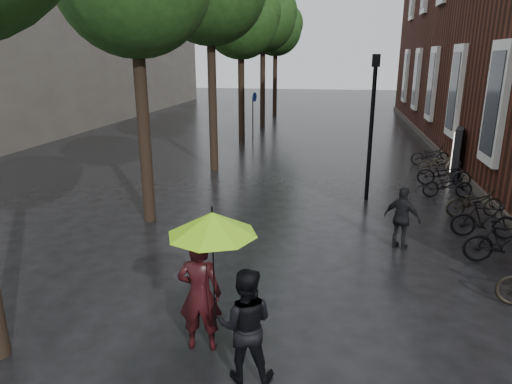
% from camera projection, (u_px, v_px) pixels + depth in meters
% --- Properties ---
extents(bg_building, '(16.00, 30.00, 14.00)m').
position_uv_depth(bg_building, '(27.00, 18.00, 33.43)').
color(bg_building, '#47423D').
rests_on(bg_building, ground).
extents(street_trees, '(4.33, 34.03, 8.91)m').
position_uv_depth(street_trees, '(227.00, 7.00, 19.16)').
color(street_trees, black).
rests_on(street_trees, ground).
extents(person_burgundy, '(0.71, 0.50, 1.82)m').
position_uv_depth(person_burgundy, '(200.00, 294.00, 6.84)').
color(person_burgundy, black).
rests_on(person_burgundy, ground).
extents(person_black, '(0.86, 0.70, 1.65)m').
position_uv_depth(person_black, '(245.00, 325.00, 6.22)').
color(person_black, black).
rests_on(person_black, ground).
extents(lime_umbrella, '(1.24, 1.24, 1.82)m').
position_uv_depth(lime_umbrella, '(212.00, 223.00, 6.08)').
color(lime_umbrella, black).
rests_on(lime_umbrella, ground).
extents(pedestrian_walking, '(0.94, 0.75, 1.49)m').
position_uv_depth(pedestrian_walking, '(402.00, 218.00, 10.55)').
color(pedestrian_walking, black).
rests_on(pedestrian_walking, ground).
extents(parked_bicycles, '(1.99, 12.30, 1.00)m').
position_uv_depth(parked_bicycles, '(460.00, 191.00, 13.76)').
color(parked_bicycles, black).
rests_on(parked_bicycles, ground).
extents(ad_lightbox, '(0.28, 1.20, 1.81)m').
position_uv_depth(ad_lightbox, '(457.00, 152.00, 17.01)').
color(ad_lightbox, black).
rests_on(ad_lightbox, ground).
extents(lamp_post, '(0.23, 0.23, 4.40)m').
position_uv_depth(lamp_post, '(372.00, 114.00, 13.62)').
color(lamp_post, black).
rests_on(lamp_post, ground).
extents(cycle_sign, '(0.14, 0.47, 2.59)m').
position_uv_depth(cycle_sign, '(254.00, 110.00, 23.23)').
color(cycle_sign, '#262628').
rests_on(cycle_sign, ground).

